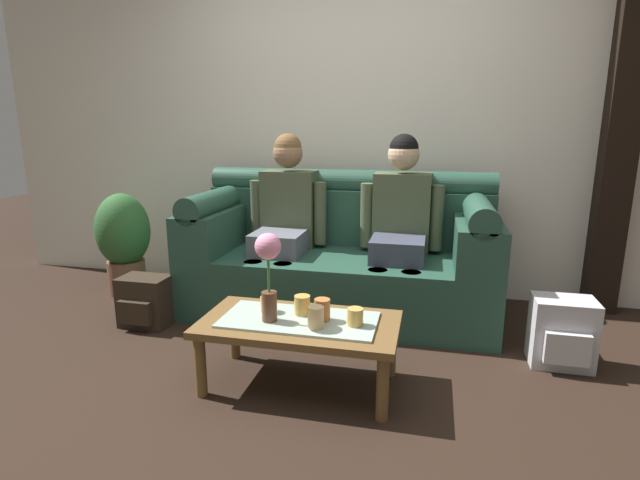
% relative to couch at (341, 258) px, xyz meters
% --- Properties ---
extents(ground_plane, '(14.00, 14.00, 0.00)m').
position_rel_couch_xyz_m(ground_plane, '(0.00, -1.17, -0.37)').
color(ground_plane, black).
extents(back_wall_patterned, '(6.00, 0.12, 2.90)m').
position_rel_couch_xyz_m(back_wall_patterned, '(0.00, 0.53, 1.08)').
color(back_wall_patterned, silver).
rests_on(back_wall_patterned, ground_plane).
extents(timber_pillar, '(0.20, 0.20, 2.90)m').
position_rel_couch_xyz_m(timber_pillar, '(1.78, 0.41, 1.08)').
color(timber_pillar, black).
rests_on(timber_pillar, ground_plane).
extents(couch, '(2.06, 0.88, 0.96)m').
position_rel_couch_xyz_m(couch, '(0.00, 0.00, 0.00)').
color(couch, '#234738').
rests_on(couch, ground_plane).
extents(person_left, '(0.56, 0.67, 1.22)m').
position_rel_couch_xyz_m(person_left, '(-0.40, -0.00, 0.29)').
color(person_left, '#595B66').
rests_on(person_left, ground_plane).
extents(person_right, '(0.56, 0.67, 1.22)m').
position_rel_couch_xyz_m(person_right, '(0.40, -0.00, 0.29)').
color(person_right, '#383D4C').
rests_on(person_right, ground_plane).
extents(coffee_table, '(0.97, 0.51, 0.35)m').
position_rel_couch_xyz_m(coffee_table, '(0.00, -1.08, -0.07)').
color(coffee_table, brown).
rests_on(coffee_table, ground_plane).
extents(flower_vase, '(0.12, 0.12, 0.43)m').
position_rel_couch_xyz_m(flower_vase, '(-0.13, -1.14, 0.26)').
color(flower_vase, brown).
rests_on(flower_vase, coffee_table).
extents(cup_near_left, '(0.08, 0.08, 0.11)m').
position_rel_couch_xyz_m(cup_near_left, '(0.11, -1.08, 0.03)').
color(cup_near_left, '#B26633').
rests_on(cup_near_left, coffee_table).
extents(cup_near_right, '(0.08, 0.08, 0.10)m').
position_rel_couch_xyz_m(cup_near_right, '(0.10, -1.17, 0.03)').
color(cup_near_right, '#DBB77A').
rests_on(cup_near_right, coffee_table).
extents(cup_far_center, '(0.08, 0.08, 0.08)m').
position_rel_couch_xyz_m(cup_far_center, '(0.28, -1.10, 0.02)').
color(cup_far_center, gold).
rests_on(cup_far_center, coffee_table).
extents(cup_far_left, '(0.08, 0.08, 0.10)m').
position_rel_couch_xyz_m(cup_far_left, '(0.00, -1.02, 0.03)').
color(cup_far_left, gold).
rests_on(cup_far_left, coffee_table).
extents(cup_far_right, '(0.07, 0.07, 0.08)m').
position_rel_couch_xyz_m(cup_far_right, '(-0.18, -1.03, 0.02)').
color(cup_far_right, gold).
rests_on(cup_far_right, coffee_table).
extents(backpack_right, '(0.32, 0.27, 0.37)m').
position_rel_couch_xyz_m(backpack_right, '(1.32, -0.56, -0.19)').
color(backpack_right, '#B7B7BC').
rests_on(backpack_right, ground_plane).
extents(backpack_left, '(0.31, 0.26, 0.33)m').
position_rel_couch_xyz_m(backpack_left, '(-1.18, -0.59, -0.21)').
color(backpack_left, '#2D2319').
rests_on(backpack_left, ground_plane).
extents(potted_plant, '(0.40, 0.40, 0.78)m').
position_rel_couch_xyz_m(potted_plant, '(-1.68, -0.05, 0.06)').
color(potted_plant, brown).
rests_on(potted_plant, ground_plane).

